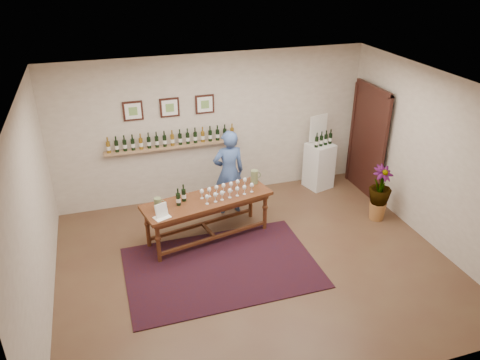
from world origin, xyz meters
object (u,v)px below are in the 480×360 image
object	(u,v)px
tasting_table	(208,204)
person	(229,172)
potted_plant	(380,193)
display_pedestal	(319,166)

from	to	relation	value
tasting_table	person	xyz separation A→B (m)	(0.59, 0.76, 0.16)
tasting_table	person	bearing A→B (deg)	40.05
potted_plant	display_pedestal	bearing A→B (deg)	106.87
tasting_table	potted_plant	world-z (taller)	potted_plant
display_pedestal	potted_plant	size ratio (longest dim) A/B	1.05
display_pedestal	tasting_table	bearing A→B (deg)	-155.91
tasting_table	person	size ratio (longest dim) A/B	1.40
person	display_pedestal	bearing A→B (deg)	-168.96
potted_plant	person	bearing A→B (deg)	156.48
display_pedestal	person	xyz separation A→B (m)	(-2.04, -0.42, 0.34)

